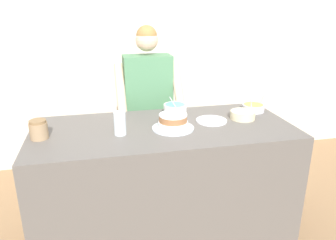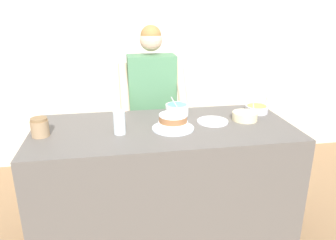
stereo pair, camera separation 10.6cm
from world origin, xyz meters
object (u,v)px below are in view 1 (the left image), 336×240
person_baker (148,100)px  ceramic_plate (211,121)px  frosting_bowl_yellow (253,107)px  frosting_bowl_blue (175,109)px  frosting_bowl_white (243,114)px  stoneware_jar (39,130)px  cake (173,122)px  drinking_glass (120,123)px

person_baker → ceramic_plate: 0.74m
frosting_bowl_yellow → frosting_bowl_blue: bearing=177.0°
frosting_bowl_white → stoneware_jar: (-1.44, -0.07, 0.03)m
ceramic_plate → frosting_bowl_yellow: bearing=21.1°
cake → frosting_bowl_white: (0.56, 0.09, -0.01)m
cake → drinking_glass: bearing=-175.9°
frosting_bowl_yellow → drinking_glass: 1.12m
frosting_bowl_blue → frosting_bowl_white: bearing=-21.2°
person_baker → frosting_bowl_yellow: size_ratio=9.03×
frosting_bowl_yellow → ceramic_plate: 0.44m
frosting_bowl_blue → stoneware_jar: 1.00m
cake → frosting_bowl_white: 0.57m
frosting_bowl_yellow → frosting_bowl_white: bearing=-136.7°
cake → drinking_glass: 0.37m
frosting_bowl_blue → drinking_glass: bearing=-145.9°
ceramic_plate → frosting_bowl_blue: bearing=139.9°
person_baker → cake: 0.73m
person_baker → frosting_bowl_white: person_baker is taller
cake → stoneware_jar: 0.88m
frosting_bowl_yellow → stoneware_jar: size_ratio=1.42×
frosting_bowl_blue → drinking_glass: (-0.45, -0.30, 0.03)m
person_baker → ceramic_plate: bearing=-59.8°
frosting_bowl_yellow → stoneware_jar: (-1.61, -0.23, 0.03)m
frosting_bowl_yellow → stoneware_jar: frosting_bowl_yellow is taller
frosting_bowl_white → drinking_glass: (-0.93, -0.12, 0.04)m
frosting_bowl_yellow → ceramic_plate: size_ratio=0.78×
person_baker → frosting_bowl_yellow: (0.79, -0.48, 0.03)m
frosting_bowl_blue → stoneware_jar: (-0.96, -0.26, 0.01)m
frosting_bowl_white → stoneware_jar: size_ratio=1.58×
cake → frosting_bowl_white: frosting_bowl_white is taller
frosting_bowl_white → drinking_glass: bearing=-172.7°
frosting_bowl_blue → ceramic_plate: (0.23, -0.19, -0.04)m
drinking_glass → ceramic_plate: (0.68, 0.11, -0.07)m
cake → frosting_bowl_blue: bearing=73.5°
person_baker → ceramic_plate: size_ratio=7.04×
stoneware_jar → frosting_bowl_white: bearing=3.0°
frosting_bowl_yellow → drinking_glass: (-1.09, -0.27, 0.05)m
ceramic_plate → stoneware_jar: (-1.19, -0.07, 0.06)m
person_baker → frosting_bowl_white: size_ratio=8.10×
cake → ceramic_plate: size_ratio=1.28×
frosting_bowl_blue → frosting_bowl_white: size_ratio=0.90×
cake → ceramic_plate: bearing=15.2°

